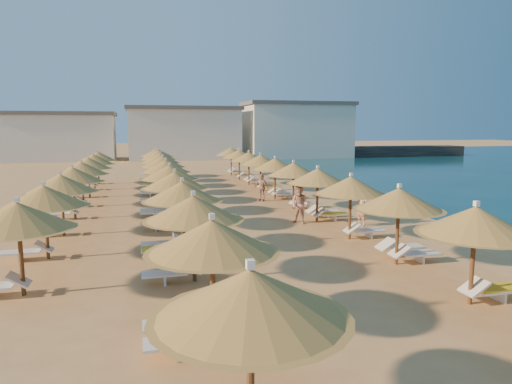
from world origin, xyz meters
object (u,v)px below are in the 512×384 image
object	(u,v)px
jetty	(370,151)
beachgoer_b	(300,205)
beachgoer_a	(362,208)
parasol_row_west	(170,173)
beachgoer_c	(262,187)
parasol_row_east	(293,170)

from	to	relation	value
jetty	beachgoer_b	world-z (taller)	beachgoer_b
beachgoer_a	beachgoer_b	world-z (taller)	beachgoer_b
parasol_row_west	beachgoer_b	size ratio (longest dim) A/B	21.01
parasol_row_west	beachgoer_b	world-z (taller)	parasol_row_west
beachgoer_c	beachgoer_b	bearing A→B (deg)	-39.71
beachgoer_a	beachgoer_c	xyz separation A→B (m)	(-2.70, 8.14, -0.01)
parasol_row_east	parasol_row_west	size ratio (longest dim) A/B	1.00
parasol_row_west	beachgoer_a	xyz separation A→B (m)	(8.54, -5.06, -1.36)
jetty	beachgoer_c	size ratio (longest dim) A/B	17.61
jetty	parasol_row_east	xyz separation A→B (m)	(-25.98, -39.45, 1.47)
jetty	beachgoer_b	xyz separation A→B (m)	(-26.98, -43.31, 0.18)
beachgoer_a	beachgoer_b	size ratio (longest dim) A/B	0.92
parasol_row_west	beachgoer_b	distance (m)	7.15
parasol_row_west	beachgoer_a	world-z (taller)	parasol_row_west
jetty	parasol_row_east	bearing A→B (deg)	-121.45
parasol_row_east	beachgoer_a	bearing A→B (deg)	-71.75
parasol_row_west	beachgoer_c	world-z (taller)	parasol_row_west
parasol_row_east	beachgoer_b	xyz separation A→B (m)	(-1.00, -3.86, -1.28)
jetty	parasol_row_east	distance (m)	47.26
beachgoer_b	parasol_row_east	bearing A→B (deg)	123.40
jetty	beachgoer_c	world-z (taller)	beachgoer_c
parasol_row_west	beachgoer_a	size ratio (longest dim) A/B	22.77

